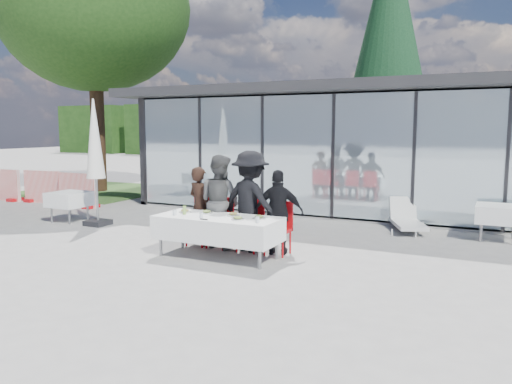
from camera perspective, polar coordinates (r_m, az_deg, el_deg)
ground at (r=9.57m, az=-4.56°, el=-6.71°), size 90.00×90.00×0.00m
pavilion at (r=16.39m, az=16.44°, el=6.42°), size 14.80×8.80×3.44m
treeline at (r=36.62m, az=15.41°, el=6.87°), size 62.50×2.00×4.40m
dining_table at (r=8.97m, az=-4.40°, el=-4.14°), size 2.26×0.96×0.75m
diner_a at (r=9.93m, az=-6.45°, el=-1.62°), size 0.73×0.73×1.56m
diner_chair_a at (r=10.01m, az=-6.28°, el=-2.96°), size 0.44×0.44×0.97m
diner_b at (r=9.68m, az=-4.14°, el=-1.08°), size 1.08×1.08×1.81m
diner_chair_b at (r=9.78m, az=-3.98°, el=-3.18°), size 0.44×0.44×0.97m
diner_c at (r=9.36m, az=-0.64°, el=-1.08°), size 1.49×1.49×1.90m
diner_chair_c at (r=9.47m, az=-0.51°, el=-3.51°), size 0.44×0.44×0.97m
diner_d at (r=9.15m, az=2.59°, el=-2.35°), size 1.13×1.13×1.56m
diner_chair_d at (r=9.24m, az=2.70°, el=-3.79°), size 0.44×0.44×0.97m
plate_a at (r=9.41m, az=-8.13°, el=-2.17°), size 0.23×0.23×0.07m
plate_b at (r=9.25m, az=-5.68°, el=-2.29°), size 0.23×0.23×0.07m
plate_c at (r=8.97m, az=-2.61°, el=-2.57°), size 0.23×0.23×0.07m
plate_d at (r=8.69m, az=0.36°, el=-2.88°), size 0.23×0.23×0.07m
plate_extra at (r=8.58m, az=-2.10°, el=-3.02°), size 0.23×0.23×0.07m
juice_bottle at (r=9.19m, az=-8.18°, el=-2.07°), size 0.06×0.06×0.16m
drinking_glasses at (r=8.74m, az=-5.29°, el=-2.70°), size 1.74×0.10×0.10m
folded_eyeglasses at (r=8.64m, az=-5.97°, el=-3.12°), size 0.14×0.03×0.01m
spare_table_left at (r=13.25m, az=-20.58°, el=-0.80°), size 0.86×0.86×0.74m
spare_table_right at (r=11.44m, az=25.94°, el=-2.29°), size 0.86×0.86×0.74m
market_umbrella at (r=12.39m, az=-17.94°, el=5.03°), size 0.50×0.50×3.00m
construction_barriers at (r=18.06m, az=-26.72°, el=0.56°), size 7.80×0.60×1.00m
lounger at (r=11.87m, az=16.82°, el=-2.99°), size 1.06×1.46×0.72m
deciduous_tree at (r=19.70m, az=-18.11°, el=19.17°), size 7.04×6.40×9.38m
conifer_tree at (r=21.73m, az=14.95°, el=16.80°), size 4.00×4.00×10.50m
grass_patch at (r=19.39m, az=-17.36°, el=0.15°), size 5.00×5.00×0.02m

